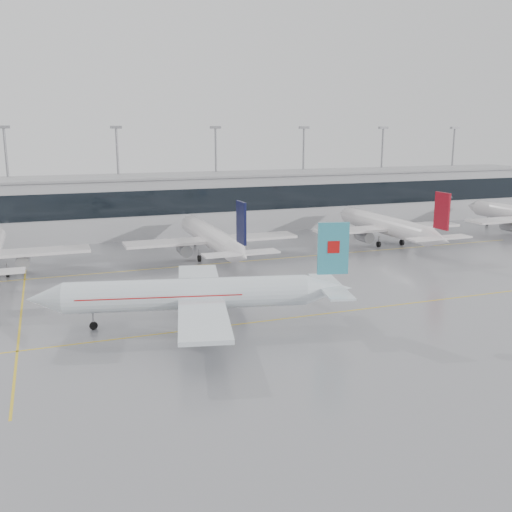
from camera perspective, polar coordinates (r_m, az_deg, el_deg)
name	(u,v)px	position (r m, az deg, el deg)	size (l,w,h in m)	color
ground	(291,318)	(67.80, 3.55, -6.19)	(320.00, 320.00, 0.00)	gray
taxi_line_main	(291,318)	(67.80, 3.55, -6.18)	(120.00, 0.25, 0.01)	gold
taxi_line_north	(218,263)	(94.95, -3.78, -0.75)	(120.00, 0.25, 0.01)	gold
taxi_line_cross	(22,308)	(76.87, -22.39, -4.87)	(0.25, 60.00, 0.01)	gold
terminal	(175,205)	(124.46, -8.06, 5.11)	(180.00, 15.00, 12.00)	#A2A2A6
terminal_glass	(183,202)	(116.97, -7.28, 5.41)	(180.00, 0.20, 5.00)	black
terminal_roof	(175,176)	(123.84, -8.15, 7.96)	(182.00, 16.00, 0.40)	gray
light_masts	(169,169)	(129.61, -8.74, 8.64)	(156.40, 1.00, 22.60)	gray
air_canada_jet	(199,294)	(64.46, -5.74, -3.82)	(36.33, 29.48, 11.51)	silver
parked_jet_c	(212,238)	(97.66, -4.43, 1.84)	(29.64, 36.96, 11.72)	white
parked_jet_d	(388,226)	(112.23, 13.03, 2.94)	(29.64, 36.96, 11.72)	white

